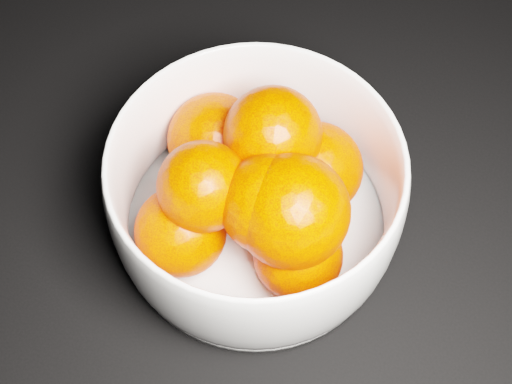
% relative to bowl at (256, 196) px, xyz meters
% --- Properties ---
extents(bowl, '(0.23, 0.23, 0.11)m').
position_rel_bowl_xyz_m(bowl, '(0.00, 0.00, 0.00)').
color(bowl, white).
rests_on(bowl, ground).
extents(orange_pile, '(0.18, 0.17, 0.13)m').
position_rel_bowl_xyz_m(orange_pile, '(0.00, -0.00, 0.02)').
color(orange_pile, '#E63100').
rests_on(orange_pile, bowl).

